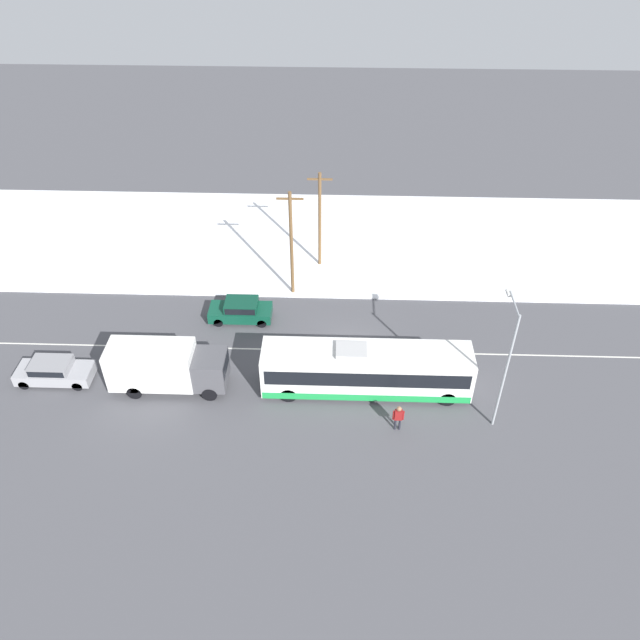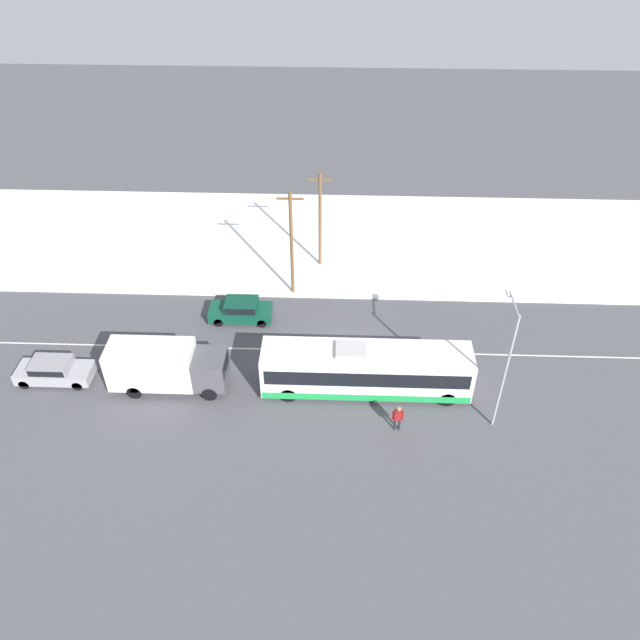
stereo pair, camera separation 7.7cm
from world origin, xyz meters
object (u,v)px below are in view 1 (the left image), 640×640
Objects in this scene: pedestrian_at_stop at (398,416)px; streetlamp at (507,354)px; sedan_car at (241,310)px; city_bus at (366,370)px; parked_car_near_truck at (53,370)px; box_truck at (165,366)px; utility_pole_roadside at (291,243)px; utility_pole_snowlot at (320,219)px.

streetlamp is at bearing 10.73° from pedestrian_at_stop.
city_bus is at bearing 142.19° from sedan_car.
sedan_car is at bearing 151.09° from streetlamp.
parked_car_near_truck is 26.66m from streetlamp.
box_truck is 12.34m from utility_pole_roadside.
utility_pole_roadside is at bearing -136.07° from sedan_car.
sedan_car is 12.40m from parked_car_near_truck.
utility_pole_roadside reaches higher than city_bus.
sedan_car is at bearing 136.32° from pedestrian_at_stop.
utility_pole_roadside reaches higher than streetlamp.
sedan_car is (3.56, 6.70, -0.85)m from box_truck.
streetlamp is at bearing -43.96° from utility_pole_roadside.
city_bus is 1.56× the size of streetlamp.
city_bus is at bearing 118.78° from pedestrian_at_stop.
utility_pole_snowlot is (-3.22, 13.47, 2.48)m from city_bus.
streetlamp reaches higher than parked_car_near_truck.
pedestrian_at_stop is 0.23× the size of streetlamp.
box_truck is at bearing 61.99° from sedan_car.
pedestrian_at_stop is (13.68, -2.97, -0.58)m from box_truck.
sedan_car is at bearing -136.07° from utility_pole_roadside.
utility_pole_roadside is (-12.27, 11.83, -0.70)m from streetlamp.
utility_pole_snowlot is (5.17, 6.97, 3.21)m from sedan_car.
city_bus reaches higher than pedestrian_at_stop.
city_bus is 1.52× the size of utility_pole_roadside.
pedestrian_at_stop is at bearing -61.22° from city_bus.
pedestrian_at_stop is 14.89m from utility_pole_roadside.
city_bus is at bearing -0.34° from parked_car_near_truck.
utility_pole_snowlot reaches higher than city_bus.
streetlamp reaches higher than sedan_car.
city_bus is at bearing 163.68° from streetlamp.
sedan_car is at bearing -126.57° from utility_pole_snowlot.
streetlamp is 17.06m from utility_pole_roadside.
box_truck is 3.87× the size of pedestrian_at_stop.
utility_pole_roadside is at bearing 136.04° from streetlamp.
sedan_car is 0.54× the size of streetlamp.
box_truck reaches higher than parked_car_near_truck.
utility_pole_snowlot is at bearing -126.57° from sedan_car.
parked_car_near_truck is at bearing 31.02° from sedan_car.
box_truck is at bearing 167.77° from pedestrian_at_stop.
box_truck is at bearing -2.46° from parked_car_near_truck.
box_truck is 14.01m from pedestrian_at_stop.
parked_car_near_truck is 0.58× the size of streetlamp.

